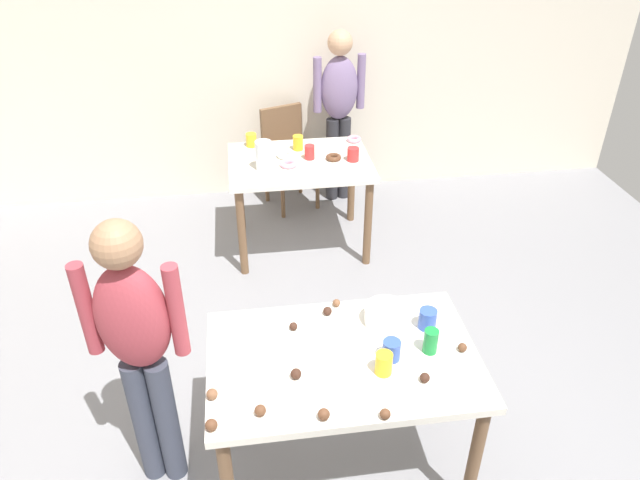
% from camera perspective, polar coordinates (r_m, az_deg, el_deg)
% --- Properties ---
extents(ground_plane, '(6.40, 6.40, 0.00)m').
position_cam_1_polar(ground_plane, '(3.28, 1.82, -21.21)').
color(ground_plane, gray).
extents(wall_back, '(6.40, 0.10, 2.60)m').
position_cam_1_polar(wall_back, '(5.29, -4.01, 17.83)').
color(wall_back, beige).
rests_on(wall_back, ground_plane).
extents(dining_table_near, '(1.23, 0.79, 0.75)m').
position_cam_1_polar(dining_table_near, '(2.81, 2.21, -12.54)').
color(dining_table_near, silver).
rests_on(dining_table_near, ground_plane).
extents(dining_table_far, '(1.06, 0.79, 0.75)m').
position_cam_1_polar(dining_table_far, '(4.54, -1.94, 6.43)').
color(dining_table_far, silver).
rests_on(dining_table_far, ground_plane).
extents(chair_far_table, '(0.51, 0.51, 0.87)m').
position_cam_1_polar(chair_far_table, '(5.27, -3.18, 8.53)').
color(chair_far_table, brown).
rests_on(chair_far_table, ground_plane).
extents(person_girl_near, '(0.46, 0.25, 1.49)m').
position_cam_1_polar(person_girl_near, '(2.72, -17.08, -9.21)').
color(person_girl_near, '#383D4C').
rests_on(person_girl_near, ground_plane).
extents(person_adult_far, '(0.46, 0.24, 1.51)m').
position_cam_1_polar(person_adult_far, '(5.18, 1.84, 13.02)').
color(person_adult_far, '#28282D').
rests_on(person_adult_far, ground_plane).
extents(mixing_bowl, '(0.21, 0.21, 0.08)m').
position_cam_1_polar(mixing_bowl, '(2.91, 6.36, -7.15)').
color(mixing_bowl, white).
rests_on(mixing_bowl, dining_table_near).
extents(soda_can, '(0.07, 0.07, 0.12)m').
position_cam_1_polar(soda_can, '(2.77, 10.57, -9.51)').
color(soda_can, '#198438').
rests_on(soda_can, dining_table_near).
extents(fork_near, '(0.17, 0.02, 0.01)m').
position_cam_1_polar(fork_near, '(2.82, 2.60, -9.67)').
color(fork_near, silver).
rests_on(fork_near, dining_table_near).
extents(cup_near_0, '(0.08, 0.08, 0.11)m').
position_cam_1_polar(cup_near_0, '(2.65, 6.14, -11.70)').
color(cup_near_0, yellow).
rests_on(cup_near_0, dining_table_near).
extents(cup_near_1, '(0.08, 0.08, 0.10)m').
position_cam_1_polar(cup_near_1, '(2.90, 10.29, -7.47)').
color(cup_near_1, '#3351B2').
rests_on(cup_near_1, dining_table_near).
extents(cup_near_2, '(0.08, 0.08, 0.10)m').
position_cam_1_polar(cup_near_2, '(2.72, 6.87, -10.44)').
color(cup_near_2, '#3351B2').
rests_on(cup_near_2, dining_table_near).
extents(cake_ball_0, '(0.04, 0.04, 0.04)m').
position_cam_1_polar(cake_ball_0, '(2.66, 10.02, -12.88)').
color(cake_ball_0, '#3D2319').
rests_on(cake_ball_0, dining_table_near).
extents(cake_ball_1, '(0.04, 0.04, 0.04)m').
position_cam_1_polar(cake_ball_1, '(2.95, 0.72, -6.83)').
color(cake_ball_1, '#3D2319').
rests_on(cake_ball_1, dining_table_near).
extents(cake_ball_2, '(0.04, 0.04, 0.04)m').
position_cam_1_polar(cake_ball_2, '(2.83, 13.50, -9.99)').
color(cake_ball_2, brown).
rests_on(cake_ball_2, dining_table_near).
extents(cake_ball_3, '(0.05, 0.05, 0.05)m').
position_cam_1_polar(cake_ball_3, '(2.51, -5.75, -15.96)').
color(cake_ball_3, brown).
rests_on(cake_ball_3, dining_table_near).
extents(cake_ball_4, '(0.04, 0.04, 0.04)m').
position_cam_1_polar(cake_ball_4, '(3.00, 1.59, -6.05)').
color(cake_ball_4, brown).
rests_on(cake_ball_4, dining_table_near).
extents(cake_ball_5, '(0.05, 0.05, 0.05)m').
position_cam_1_polar(cake_ball_5, '(2.59, -10.32, -14.35)').
color(cake_ball_5, brown).
rests_on(cake_ball_5, dining_table_near).
extents(cake_ball_6, '(0.04, 0.04, 0.04)m').
position_cam_1_polar(cake_ball_6, '(2.87, -2.57, -8.27)').
color(cake_ball_6, '#3D2319').
rests_on(cake_ball_6, dining_table_near).
extents(cake_ball_7, '(0.05, 0.05, 0.05)m').
position_cam_1_polar(cake_ball_7, '(2.63, -2.32, -12.71)').
color(cake_ball_7, '#3D2319').
rests_on(cake_ball_7, dining_table_near).
extents(cake_ball_8, '(0.05, 0.05, 0.05)m').
position_cam_1_polar(cake_ball_8, '(2.48, -10.39, -17.07)').
color(cake_ball_8, brown).
rests_on(cake_ball_8, dining_table_near).
extents(cake_ball_9, '(0.05, 0.05, 0.05)m').
position_cam_1_polar(cake_ball_9, '(2.48, 0.36, -16.39)').
color(cake_ball_9, brown).
rests_on(cake_ball_9, dining_table_near).
extents(cake_ball_10, '(0.05, 0.05, 0.05)m').
position_cam_1_polar(cake_ball_10, '(2.50, 6.27, -16.27)').
color(cake_ball_10, brown).
rests_on(cake_ball_10, dining_table_near).
extents(pitcher_far, '(0.12, 0.12, 0.22)m').
position_cam_1_polar(pitcher_far, '(4.32, -5.42, 8.07)').
color(pitcher_far, white).
rests_on(pitcher_far, dining_table_far).
extents(cup_far_0, '(0.08, 0.08, 0.11)m').
position_cam_1_polar(cup_far_0, '(4.49, -1.01, 8.43)').
color(cup_far_0, red).
rests_on(cup_far_0, dining_table_far).
extents(cup_far_1, '(0.08, 0.08, 0.10)m').
position_cam_1_polar(cup_far_1, '(4.73, -6.61, 9.51)').
color(cup_far_1, yellow).
rests_on(cup_far_1, dining_table_far).
extents(cup_far_2, '(0.09, 0.09, 0.10)m').
position_cam_1_polar(cup_far_2, '(4.47, 3.20, 8.21)').
color(cup_far_2, red).
rests_on(cup_far_2, dining_table_far).
extents(cup_far_3, '(0.08, 0.08, 0.11)m').
position_cam_1_polar(cup_far_3, '(4.65, -2.13, 9.31)').
color(cup_far_3, yellow).
rests_on(cup_far_3, dining_table_far).
extents(donut_far_0, '(0.12, 0.12, 0.03)m').
position_cam_1_polar(donut_far_0, '(4.82, 3.28, 9.64)').
color(donut_far_0, pink).
rests_on(donut_far_0, dining_table_far).
extents(donut_far_1, '(0.12, 0.12, 0.03)m').
position_cam_1_polar(donut_far_1, '(4.50, 1.31, 7.94)').
color(donut_far_1, brown).
rests_on(donut_far_1, dining_table_far).
extents(donut_far_2, '(0.14, 0.14, 0.04)m').
position_cam_1_polar(donut_far_2, '(4.54, -3.32, 8.19)').
color(donut_far_2, white).
rests_on(donut_far_2, dining_table_far).
extents(donut_far_3, '(0.13, 0.13, 0.04)m').
position_cam_1_polar(donut_far_3, '(4.39, -3.03, 7.32)').
color(donut_far_3, pink).
rests_on(donut_far_3, dining_table_far).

